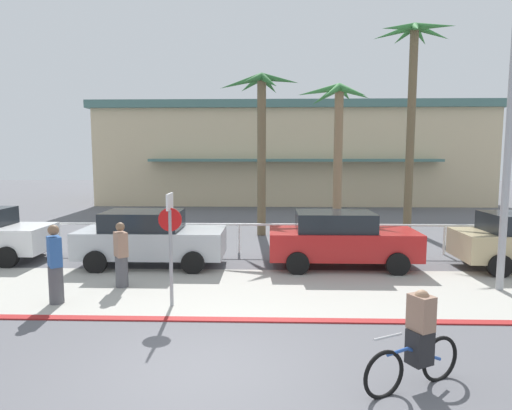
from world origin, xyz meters
TOP-DOWN VIEW (x-y plane):
  - ground_plane at (0.00, 10.00)m, footprint 80.00×80.00m
  - sidewalk_strip at (0.00, 4.20)m, footprint 44.00×4.00m
  - curb_paint at (0.00, 2.20)m, footprint 44.00×0.24m
  - building_backdrop at (2.58, 27.33)m, footprint 26.52×12.09m
  - rail_fence at (0.00, 8.50)m, footprint 18.74×0.08m
  - stop_sign_bike_lane at (-1.14, 3.02)m, footprint 0.52×0.56m
  - palm_tree_1 at (0.66, 12.04)m, footprint 3.28×3.03m
  - palm_tree_2 at (3.79, 11.90)m, footprint 2.98×3.23m
  - palm_tree_3 at (7.20, 13.37)m, footprint 3.19×3.58m
  - car_silver_1 at (-2.60, 6.66)m, footprint 4.40×2.02m
  - car_red_2 at (3.20, 6.67)m, footprint 4.40×2.02m
  - cyclist_blue_0 at (3.23, -0.37)m, footprint 1.64×0.91m
  - pedestrian_0 at (-2.74, 4.41)m, footprint 0.45×0.48m
  - pedestrian_1 at (-3.81, 3.10)m, footprint 0.45×0.48m

SIDE VIEW (x-z plane):
  - ground_plane at x=0.00m, z-range 0.00..0.00m
  - sidewalk_strip at x=0.00m, z-range 0.00..0.02m
  - curb_paint at x=0.00m, z-range 0.00..0.03m
  - cyclist_blue_0 at x=3.23m, z-range -0.06..1.44m
  - pedestrian_0 at x=-2.74m, z-range -0.06..1.63m
  - rail_fence at x=0.00m, z-range 0.32..1.36m
  - pedestrian_1 at x=-3.81m, z-range -0.06..1.78m
  - car_silver_1 at x=-2.60m, z-range 0.03..1.72m
  - car_red_2 at x=3.20m, z-range 0.03..1.72m
  - stop_sign_bike_lane at x=-1.14m, z-range 0.40..2.96m
  - building_backdrop at x=2.58m, z-range 0.02..6.81m
  - palm_tree_2 at x=3.79m, z-range 1.47..7.72m
  - palm_tree_1 at x=0.66m, z-range 1.54..8.23m
  - palm_tree_3 at x=7.20m, z-range 2.10..11.08m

